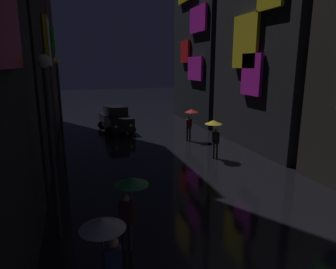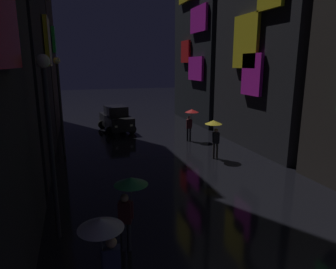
# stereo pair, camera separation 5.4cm
# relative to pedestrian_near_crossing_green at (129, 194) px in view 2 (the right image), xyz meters

# --- Properties ---
(building_right_mid) EXTENTS (4.25, 8.23, 13.86)m
(building_right_mid) POSITION_rel_pedestrian_near_crossing_green_xyz_m (10.57, 8.43, 5.27)
(building_right_mid) COLOR #232328
(building_right_mid) RESTS_ON ground
(building_right_far) EXTENTS (4.25, 8.16, 14.42)m
(building_right_far) POSITION_rel_pedestrian_near_crossing_green_xyz_m (10.57, 17.40, 5.56)
(building_right_far) COLOR black
(building_right_far) RESTS_ON ground
(pedestrian_near_crossing_green) EXTENTS (0.90, 0.90, 2.12)m
(pedestrian_near_crossing_green) POSITION_rel_pedestrian_near_crossing_green_xyz_m (0.00, 0.00, 0.00)
(pedestrian_near_crossing_green) COLOR #2D2D38
(pedestrian_near_crossing_green) RESTS_ON ground
(pedestrian_midstreet_left_yellow) EXTENTS (0.90, 0.90, 2.12)m
(pedestrian_midstreet_left_yellow) POSITION_rel_pedestrian_near_crossing_green_xyz_m (5.77, 6.71, 0.00)
(pedestrian_midstreet_left_yellow) COLOR #38332D
(pedestrian_midstreet_left_yellow) RESTS_ON ground
(pedestrian_foreground_left_clear) EXTENTS (0.90, 0.90, 2.12)m
(pedestrian_foreground_left_clear) POSITION_rel_pedestrian_near_crossing_green_xyz_m (-0.83, -1.94, 0.00)
(pedestrian_foreground_left_clear) COLOR #2D2D38
(pedestrian_foreground_left_clear) RESTS_ON ground
(pedestrian_far_right_red) EXTENTS (0.90, 0.90, 2.12)m
(pedestrian_far_right_red) POSITION_rel_pedestrian_near_crossing_green_xyz_m (6.05, 10.72, 0.00)
(pedestrian_far_right_red) COLOR black
(pedestrian_far_right_red) RESTS_ON ground
(car_distant) EXTENTS (2.58, 4.30, 1.92)m
(car_distant) POSITION_rel_pedestrian_near_crossing_green_xyz_m (1.77, 15.25, -0.74)
(car_distant) COLOR black
(car_distant) RESTS_ON ground
(streetlamp_left_far) EXTENTS (0.36, 0.36, 5.35)m
(streetlamp_left_far) POSITION_rel_pedestrian_near_crossing_green_xyz_m (-1.91, 9.81, 1.69)
(streetlamp_left_far) COLOR #2D2D33
(streetlamp_left_far) RESTS_ON ground
(streetlamp_left_near) EXTENTS (0.36, 0.36, 5.25)m
(streetlamp_left_near) POSITION_rel_pedestrian_near_crossing_green_xyz_m (-1.91, 1.27, 1.63)
(streetlamp_left_near) COLOR #2D2D33
(streetlamp_left_near) RESTS_ON ground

